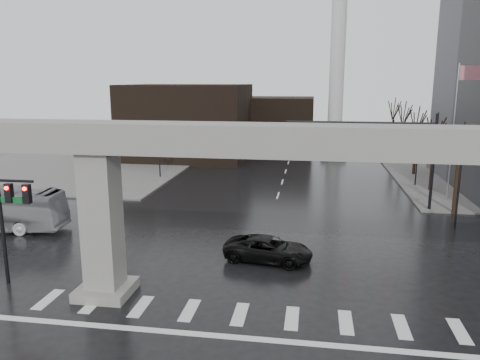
# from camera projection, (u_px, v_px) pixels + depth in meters

# --- Properties ---
(ground) EXTENTS (160.00, 160.00, 0.00)m
(ground) POSITION_uv_depth(u_px,v_px,m) (243.00, 304.00, 22.59)
(ground) COLOR black
(ground) RESTS_ON ground
(sidewalk_nw) EXTENTS (28.00, 36.00, 0.15)m
(sidewalk_nw) POSITION_uv_depth(u_px,v_px,m) (88.00, 162.00, 61.30)
(sidewalk_nw) COLOR #64625F
(sidewalk_nw) RESTS_ON ground
(elevated_guideway) EXTENTS (48.00, 2.60, 8.70)m
(elevated_guideway) POSITION_uv_depth(u_px,v_px,m) (271.00, 165.00, 20.96)
(elevated_guideway) COLOR gray
(elevated_guideway) RESTS_ON ground
(building_far_left) EXTENTS (16.00, 14.00, 10.00)m
(building_far_left) POSITION_uv_depth(u_px,v_px,m) (188.00, 122.00, 64.24)
(building_far_left) COLOR black
(building_far_left) RESTS_ON ground
(building_far_mid) EXTENTS (10.00, 10.00, 8.00)m
(building_far_mid) POSITION_uv_depth(u_px,v_px,m) (280.00, 123.00, 72.28)
(building_far_mid) COLOR black
(building_far_mid) RESTS_ON ground
(smokestack) EXTENTS (3.60, 3.60, 30.00)m
(smokestack) POSITION_uv_depth(u_px,v_px,m) (337.00, 59.00, 63.31)
(smokestack) COLOR silver
(smokestack) RESTS_ON ground
(signal_mast_arm) EXTENTS (12.12, 0.43, 8.00)m
(signal_mast_arm) POSITION_uv_depth(u_px,v_px,m) (386.00, 140.00, 38.16)
(signal_mast_arm) COLOR black
(signal_mast_arm) RESTS_ON ground
(signal_left_pole) EXTENTS (2.30, 0.30, 6.00)m
(signal_left_pole) POSITION_uv_depth(u_px,v_px,m) (10.00, 210.00, 24.08)
(signal_left_pole) COLOR black
(signal_left_pole) RESTS_ON ground
(flagpole_assembly) EXTENTS (2.06, 0.12, 12.00)m
(flagpole_assembly) POSITION_uv_depth(u_px,v_px,m) (458.00, 117.00, 39.94)
(flagpole_assembly) COLOR silver
(flagpole_assembly) RESTS_ON ground
(lamp_right_0) EXTENTS (1.22, 0.32, 5.11)m
(lamp_right_0) POSITION_uv_depth(u_px,v_px,m) (459.00, 182.00, 33.34)
(lamp_right_0) COLOR black
(lamp_right_0) RESTS_ON ground
(lamp_right_1) EXTENTS (1.22, 0.32, 5.11)m
(lamp_right_1) POSITION_uv_depth(u_px,v_px,m) (418.00, 153.00, 46.86)
(lamp_right_1) COLOR black
(lamp_right_1) RESTS_ON ground
(lamp_right_2) EXTENTS (1.22, 0.32, 5.11)m
(lamp_right_2) POSITION_uv_depth(u_px,v_px,m) (395.00, 136.00, 60.38)
(lamp_right_2) COLOR black
(lamp_right_2) RESTS_ON ground
(lamp_left_0) EXTENTS (1.22, 0.32, 5.11)m
(lamp_left_0) POSITION_uv_depth(u_px,v_px,m) (103.00, 171.00, 37.44)
(lamp_left_0) COLOR black
(lamp_left_0) RESTS_ON ground
(lamp_left_1) EXTENTS (1.22, 0.32, 5.11)m
(lamp_left_1) POSITION_uv_depth(u_px,v_px,m) (159.00, 147.00, 50.96)
(lamp_left_1) COLOR black
(lamp_left_1) RESTS_ON ground
(lamp_left_2) EXTENTS (1.22, 0.32, 5.11)m
(lamp_left_2) POSITION_uv_depth(u_px,v_px,m) (192.00, 133.00, 64.48)
(lamp_left_2) COLOR black
(lamp_left_2) RESTS_ON ground
(tree_right_0) EXTENTS (1.09, 1.58, 7.50)m
(tree_right_0) POSITION_uv_depth(u_px,v_px,m) (457.00, 180.00, 37.20)
(tree_right_0) COLOR black
(tree_right_0) RESTS_ON ground
(tree_right_1) EXTENTS (1.09, 1.61, 7.67)m
(tree_right_1) POSITION_uv_depth(u_px,v_px,m) (433.00, 162.00, 44.92)
(tree_right_1) COLOR black
(tree_right_1) RESTS_ON ground
(tree_right_2) EXTENTS (1.10, 1.63, 7.85)m
(tree_right_2) POSITION_uv_depth(u_px,v_px,m) (415.00, 150.00, 52.63)
(tree_right_2) COLOR black
(tree_right_2) RESTS_ON ground
(tree_right_3) EXTENTS (1.11, 1.66, 8.02)m
(tree_right_3) POSITION_uv_depth(u_px,v_px,m) (403.00, 140.00, 60.34)
(tree_right_3) COLOR black
(tree_right_3) RESTS_ON ground
(tree_right_4) EXTENTS (1.12, 1.69, 8.19)m
(tree_right_4) POSITION_uv_depth(u_px,v_px,m) (393.00, 133.00, 68.06)
(tree_right_4) COLOR black
(tree_right_4) RESTS_ON ground
(pickup_truck) EXTENTS (5.56, 3.17, 1.46)m
(pickup_truck) POSITION_uv_depth(u_px,v_px,m) (268.00, 249.00, 27.87)
(pickup_truck) COLOR black
(pickup_truck) RESTS_ON ground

